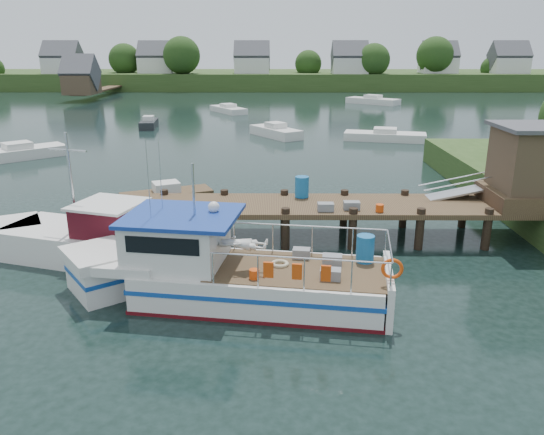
{
  "coord_description": "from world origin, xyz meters",
  "views": [
    {
      "loc": [
        -0.88,
        -19.95,
        7.23
      ],
      "look_at": [
        -1.0,
        -1.5,
        1.3
      ],
      "focal_mm": 35.0,
      "sensor_mm": 36.0,
      "label": 1
    }
  ],
  "objects_px": {
    "dock": "(466,183)",
    "moored_b": "(276,131)",
    "lobster_boat": "(220,271)",
    "moored_e": "(149,123)",
    "moored_rowboat": "(167,198)",
    "work_boat": "(89,240)",
    "moored_d": "(228,109)",
    "moored_far": "(373,101)",
    "moored_c": "(385,136)",
    "moored_a": "(18,153)"
  },
  "relations": [
    {
      "from": "moored_b",
      "to": "moored_far",
      "type": "bearing_deg",
      "value": 85.91
    },
    {
      "from": "moored_far",
      "to": "moored_d",
      "type": "xyz_separation_m",
      "value": [
        -18.56,
        -9.96,
        -0.07
      ]
    },
    {
      "from": "work_boat",
      "to": "moored_a",
      "type": "distance_m",
      "value": 20.86
    },
    {
      "from": "moored_a",
      "to": "moored_b",
      "type": "bearing_deg",
      "value": 6.43
    },
    {
      "from": "lobster_boat",
      "to": "moored_b",
      "type": "relative_size",
      "value": 1.82
    },
    {
      "from": "dock",
      "to": "moored_b",
      "type": "xyz_separation_m",
      "value": [
        -7.37,
        24.96,
        -1.79
      ]
    },
    {
      "from": "moored_b",
      "to": "moored_c",
      "type": "height_order",
      "value": "moored_b"
    },
    {
      "from": "moored_b",
      "to": "moored_d",
      "type": "distance_m",
      "value": 18.39
    },
    {
      "from": "moored_c",
      "to": "moored_e",
      "type": "distance_m",
      "value": 22.02
    },
    {
      "from": "moored_far",
      "to": "moored_c",
      "type": "relative_size",
      "value": 1.04
    },
    {
      "from": "lobster_boat",
      "to": "moored_c",
      "type": "height_order",
      "value": "lobster_boat"
    },
    {
      "from": "lobster_boat",
      "to": "moored_b",
      "type": "bearing_deg",
      "value": 95.22
    },
    {
      "from": "moored_d",
      "to": "moored_a",
      "type": "bearing_deg",
      "value": -115.03
    },
    {
      "from": "moored_far",
      "to": "moored_e",
      "type": "distance_m",
      "value": 33.5
    },
    {
      "from": "dock",
      "to": "moored_a",
      "type": "bearing_deg",
      "value": 148.03
    },
    {
      "from": "moored_rowboat",
      "to": "dock",
      "type": "bearing_deg",
      "value": -12.05
    },
    {
      "from": "lobster_boat",
      "to": "moored_d",
      "type": "distance_m",
      "value": 48.13
    },
    {
      "from": "moored_rowboat",
      "to": "moored_c",
      "type": "distance_m",
      "value": 23.64
    },
    {
      "from": "lobster_boat",
      "to": "moored_e",
      "type": "height_order",
      "value": "lobster_boat"
    },
    {
      "from": "moored_e",
      "to": "moored_rowboat",
      "type": "bearing_deg",
      "value": -91.21
    },
    {
      "from": "lobster_boat",
      "to": "moored_a",
      "type": "height_order",
      "value": "lobster_boat"
    },
    {
      "from": "moored_a",
      "to": "moored_b",
      "type": "relative_size",
      "value": 1.06
    },
    {
      "from": "lobster_boat",
      "to": "work_boat",
      "type": "distance_m",
      "value": 5.91
    },
    {
      "from": "moored_far",
      "to": "moored_rowboat",
      "type": "bearing_deg",
      "value": -87.55
    },
    {
      "from": "dock",
      "to": "work_boat",
      "type": "relative_size",
      "value": 1.95
    },
    {
      "from": "work_boat",
      "to": "moored_d",
      "type": "relative_size",
      "value": 1.39
    },
    {
      "from": "work_boat",
      "to": "dock",
      "type": "bearing_deg",
      "value": 26.49
    },
    {
      "from": "moored_far",
      "to": "moored_e",
      "type": "bearing_deg",
      "value": -115.23
    },
    {
      "from": "dock",
      "to": "moored_e",
      "type": "height_order",
      "value": "dock"
    },
    {
      "from": "lobster_boat",
      "to": "moored_rowboat",
      "type": "distance_m",
      "value": 10.19
    },
    {
      "from": "moored_far",
      "to": "moored_d",
      "type": "relative_size",
      "value": 1.14
    },
    {
      "from": "moored_rowboat",
      "to": "moored_b",
      "type": "relative_size",
      "value": 0.79
    },
    {
      "from": "moored_d",
      "to": "moored_rowboat",
      "type": "bearing_deg",
      "value": -90.53
    },
    {
      "from": "dock",
      "to": "moored_b",
      "type": "height_order",
      "value": "dock"
    },
    {
      "from": "moored_b",
      "to": "moored_c",
      "type": "xyz_separation_m",
      "value": [
        8.89,
        -1.84,
        -0.07
      ]
    },
    {
      "from": "dock",
      "to": "moored_d",
      "type": "xyz_separation_m",
      "value": [
        -12.88,
        42.51,
        -1.86
      ]
    },
    {
      "from": "work_boat",
      "to": "moored_c",
      "type": "relative_size",
      "value": 1.25
    },
    {
      "from": "dock",
      "to": "moored_far",
      "type": "distance_m",
      "value": 52.81
    },
    {
      "from": "moored_b",
      "to": "moored_c",
      "type": "relative_size",
      "value": 0.82
    },
    {
      "from": "dock",
      "to": "moored_far",
      "type": "height_order",
      "value": "dock"
    },
    {
      "from": "dock",
      "to": "moored_b",
      "type": "bearing_deg",
      "value": 106.45
    },
    {
      "from": "moored_c",
      "to": "moored_e",
      "type": "bearing_deg",
      "value": -175.6
    },
    {
      "from": "lobster_boat",
      "to": "work_boat",
      "type": "relative_size",
      "value": 1.2
    },
    {
      "from": "moored_d",
      "to": "moored_e",
      "type": "xyz_separation_m",
      "value": [
        -6.45,
        -12.32,
        0.04
      ]
    },
    {
      "from": "moored_d",
      "to": "moored_e",
      "type": "relative_size",
      "value": 1.49
    },
    {
      "from": "work_boat",
      "to": "moored_a",
      "type": "bearing_deg",
      "value": 138.49
    },
    {
      "from": "lobster_boat",
      "to": "moored_a",
      "type": "distance_m",
      "value": 26.29
    },
    {
      "from": "moored_a",
      "to": "moored_e",
      "type": "relative_size",
      "value": 1.43
    },
    {
      "from": "moored_d",
      "to": "moored_e",
      "type": "bearing_deg",
      "value": -118.71
    },
    {
      "from": "moored_b",
      "to": "moored_e",
      "type": "bearing_deg",
      "value": 177.68
    }
  ]
}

